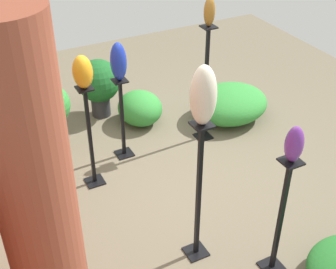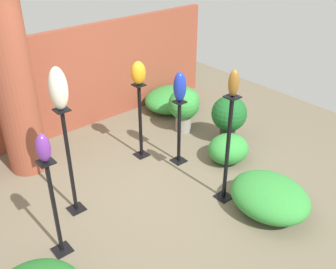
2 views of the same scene
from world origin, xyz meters
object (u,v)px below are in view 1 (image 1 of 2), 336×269
at_px(pedestal_bronze, 205,90).
at_px(art_vase_ivory, 203,96).
at_px(art_vase_bronze, 209,12).
at_px(art_vase_violet, 294,144).
at_px(pedestal_amber, 90,142).
at_px(pedestal_cobalt, 122,122).
at_px(art_vase_cobalt, 118,62).
at_px(potted_plant_back_center, 49,108).
at_px(brick_pillar, 35,194).
at_px(potted_plant_front_left, 99,83).
at_px(pedestal_ivory, 198,199).
at_px(art_vase_amber, 83,72).
at_px(pedestal_violet, 280,223).

bearing_deg(pedestal_bronze, art_vase_ivory, 147.15).
xyz_separation_m(art_vase_bronze, art_vase_violet, (-2.09, 0.53, -0.28)).
distance_m(pedestal_amber, pedestal_cobalt, 0.61).
bearing_deg(art_vase_cobalt, pedestal_amber, 123.92).
distance_m(art_vase_bronze, potted_plant_back_center, 2.23).
xyz_separation_m(art_vase_violet, potted_plant_back_center, (2.91, 1.18, -0.91)).
height_order(art_vase_cobalt, art_vase_violet, art_vase_violet).
height_order(brick_pillar, art_vase_violet, brick_pillar).
xyz_separation_m(art_vase_cobalt, potted_plant_front_left, (1.00, -0.08, -0.74)).
xyz_separation_m(art_vase_bronze, potted_plant_front_left, (1.12, 0.96, -1.16)).
distance_m(brick_pillar, pedestal_ivory, 1.46).
bearing_deg(art_vase_bronze, art_vase_cobalt, 83.52).
bearing_deg(art_vase_amber, art_vase_violet, -151.65).
bearing_deg(pedestal_ivory, pedestal_cobalt, -0.32).
height_order(brick_pillar, potted_plant_front_left, brick_pillar).
bearing_deg(pedestal_amber, art_vase_violet, -151.65).
xyz_separation_m(pedestal_ivory, potted_plant_front_left, (2.74, -0.09, -0.18)).
relative_size(art_vase_amber, potted_plant_back_center, 0.45).
bearing_deg(pedestal_cobalt, potted_plant_back_center, 43.81).
height_order(pedestal_violet, art_vase_violet, art_vase_violet).
relative_size(pedestal_cobalt, potted_plant_front_left, 1.25).
bearing_deg(art_vase_ivory, pedestal_violet, -131.75).
height_order(brick_pillar, art_vase_bronze, brick_pillar).
relative_size(pedestal_bronze, art_vase_amber, 4.33).
bearing_deg(pedestal_ivory, art_vase_ivory, 0.00).
relative_size(art_vase_violet, art_vase_ivory, 0.62).
bearing_deg(art_vase_amber, potted_plant_front_left, -23.48).
distance_m(art_vase_amber, art_vase_ivory, 1.52).
distance_m(pedestal_cobalt, art_vase_ivory, 2.13).
bearing_deg(pedestal_amber, potted_plant_front_left, -23.48).
relative_size(pedestal_violet, art_vase_amber, 3.54).
relative_size(pedestal_violet, potted_plant_front_left, 1.51).
height_order(pedestal_amber, potted_plant_back_center, pedestal_amber).
xyz_separation_m(pedestal_amber, pedestal_bronze, (0.22, -1.54, 0.14)).
relative_size(pedestal_amber, art_vase_violet, 3.87).
relative_size(brick_pillar, potted_plant_back_center, 3.37).
bearing_deg(pedestal_amber, potted_plant_back_center, 9.41).
relative_size(pedestal_cobalt, art_vase_cobalt, 2.29).
bearing_deg(art_vase_bronze, art_vase_violet, 165.86).
bearing_deg(potted_plant_back_center, potted_plant_front_left, -68.30).
relative_size(pedestal_amber, potted_plant_back_center, 1.56).
height_order(art_vase_amber, art_vase_cobalt, art_vase_amber).
distance_m(brick_pillar, pedestal_bronze, 2.97).
distance_m(pedestal_cobalt, potted_plant_back_center, 0.97).
height_order(pedestal_cobalt, art_vase_violet, art_vase_violet).
distance_m(pedestal_ivory, potted_plant_back_center, 2.54).
relative_size(art_vase_ivory, potted_plant_back_center, 0.65).
relative_size(art_vase_amber, potted_plant_front_left, 0.42).
distance_m(pedestal_bronze, art_vase_cobalt, 1.18).
height_order(pedestal_bronze, potted_plant_front_left, pedestal_bronze).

